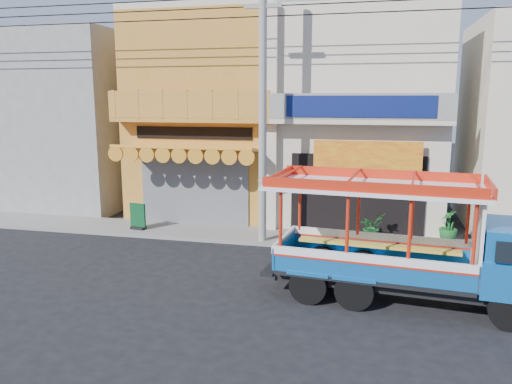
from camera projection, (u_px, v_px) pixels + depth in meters
ground at (272, 281)px, 13.37m from camera, size 90.00×90.00×0.00m
sidewalk at (295, 238)px, 17.19m from camera, size 30.00×2.00×0.12m
shophouse_left at (218, 115)px, 21.13m from camera, size 6.00×7.50×8.24m
shophouse_right at (362, 116)px, 19.77m from camera, size 6.00×6.75×8.24m
party_pilaster at (272, 122)px, 17.49m from camera, size 0.35×0.30×8.00m
filler_building_left at (72, 121)px, 22.81m from camera, size 6.00×6.00×7.60m
utility_pole at (267, 91)px, 15.79m from camera, size 28.00×0.26×9.00m
songthaew_truck at (427, 245)px, 11.60m from camera, size 6.67×2.71×3.03m
green_sign at (138, 218)px, 18.09m from camera, size 0.62×0.36×0.95m
potted_plant_a at (372, 226)px, 16.72m from camera, size 1.06×1.09×0.92m
potted_plant_c at (448, 226)px, 16.54m from camera, size 0.61×0.61×1.06m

